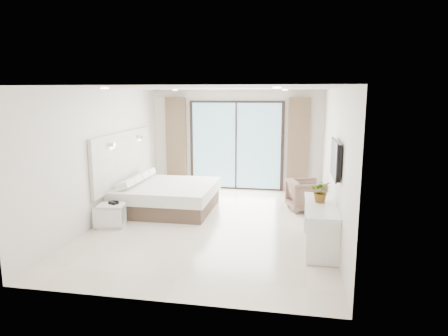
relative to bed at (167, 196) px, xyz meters
The scene contains 8 objects.
ground 1.55m from the bed, 33.84° to the right, with size 6.20×6.20×0.00m, color beige.
room_shell 1.66m from the bed, ahead, with size 4.62×6.22×2.72m.
bed is the anchor object (origin of this frame).
nightstand 1.52m from the bed, 117.05° to the right, with size 0.56×0.49×0.45m.
phone 1.47m from the bed, 116.34° to the right, with size 0.17×0.13×0.06m, color black.
console_desk 3.74m from the bed, 27.82° to the right, with size 0.51×1.65×0.77m.
plant 3.72m from the bed, 26.00° to the right, with size 0.34×0.38×0.30m, color #33662D.
armchair 3.15m from the bed, ahead, with size 0.74×0.69×0.76m, color #7C5F51.
Camera 1 is at (1.58, -7.55, 2.61)m, focal length 32.00 mm.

